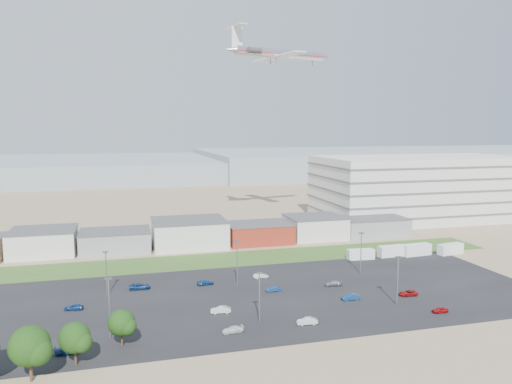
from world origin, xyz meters
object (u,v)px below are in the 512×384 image
object	(u,v)px
parked_car_5	(74,307)
parked_car_13	(307,321)
parked_car_1	(351,297)
parked_car_2	(440,310)
parked_car_3	(233,330)
parked_car_12	(333,283)
parked_car_4	(221,310)
parked_car_11	(261,276)
parked_car_0	(408,293)
parked_car_6	(205,282)
airliner	(281,54)
parked_car_7	(273,289)
box_trailer_a	(361,254)
parked_car_9	(140,286)
parked_car_10	(68,350)

from	to	relation	value
parked_car_5	parked_car_13	size ratio (longest dim) A/B	0.95
parked_car_1	parked_car_2	size ratio (longest dim) A/B	1.24
parked_car_3	parked_car_12	xyz separation A→B (m)	(28.18, 19.95, 0.02)
parked_car_4	parked_car_11	size ratio (longest dim) A/B	1.09
parked_car_2	parked_car_5	bearing A→B (deg)	-102.49
parked_car_0	parked_car_13	world-z (taller)	parked_car_13
parked_car_1	parked_car_12	world-z (taller)	parked_car_1
parked_car_6	parked_car_12	distance (m)	29.63
airliner	parked_car_12	xyz separation A→B (m)	(-11.45, -75.93, -62.72)
parked_car_5	parked_car_7	size ratio (longest dim) A/B	1.08
box_trailer_a	parked_car_11	bearing A→B (deg)	-157.93
parked_car_3	parked_car_11	bearing A→B (deg)	150.80
airliner	parked_car_2	bearing A→B (deg)	-101.58
box_trailer_a	parked_car_4	bearing A→B (deg)	-141.64
parked_car_7	parked_car_11	world-z (taller)	parked_car_11
parked_car_7	parked_car_12	bearing A→B (deg)	84.16
parked_car_9	parked_car_13	xyz separation A→B (m)	(29.16, -29.06, -0.03)
parked_car_3	parked_car_11	size ratio (longest dim) A/B	1.06
parked_car_4	parked_car_13	distance (m)	17.38
parked_car_0	parked_car_1	xyz separation A→B (m)	(-13.18, 0.83, 0.08)
parked_car_7	parked_car_10	distance (m)	46.13
parked_car_5	box_trailer_a	bearing A→B (deg)	113.46
parked_car_12	box_trailer_a	bearing A→B (deg)	144.99
box_trailer_a	parked_car_7	size ratio (longest dim) A/B	2.22
parked_car_9	parked_car_4	bearing A→B (deg)	-141.14
parked_car_4	parked_car_11	distance (m)	24.52
parked_car_5	parked_car_12	distance (m)	56.47
parked_car_5	parked_car_10	xyz separation A→B (m)	(0.85, -20.44, -0.02)
parked_car_7	parked_car_13	distance (m)	19.62
parked_car_3	parked_car_10	bearing A→B (deg)	-92.28
parked_car_6	parked_car_11	world-z (taller)	parked_car_11
parked_car_3	parked_car_9	world-z (taller)	parked_car_9
parked_car_7	parked_car_13	xyz separation A→B (m)	(0.47, -19.62, 0.07)
parked_car_11	parked_car_12	distance (m)	17.76
parked_car_12	parked_car_2	bearing A→B (deg)	37.76
parked_car_3	parked_car_7	world-z (taller)	parked_car_3
parked_car_12	airliner	bearing A→B (deg)	176.99
parked_car_3	parked_car_5	distance (m)	34.19
parked_car_13	parked_car_11	bearing A→B (deg)	-172.64
parked_car_9	parked_car_10	size ratio (longest dim) A/B	1.16
parked_car_1	parked_car_9	bearing A→B (deg)	-112.87
parked_car_7	parked_car_6	bearing A→B (deg)	-128.82
parked_car_0	parked_car_6	size ratio (longest dim) A/B	1.06
parked_car_6	airliner	bearing A→B (deg)	-35.38
box_trailer_a	airliner	distance (m)	83.67
parked_car_5	parked_car_9	xyz separation A→B (m)	(13.26, 9.96, 0.04)
parked_car_9	parked_car_11	xyz separation A→B (m)	(28.66, 0.98, -0.06)
parked_car_6	parked_car_2	bearing A→B (deg)	-130.20
parked_car_9	airliner	bearing A→B (deg)	-38.04
parked_car_12	parked_car_1	bearing A→B (deg)	3.61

